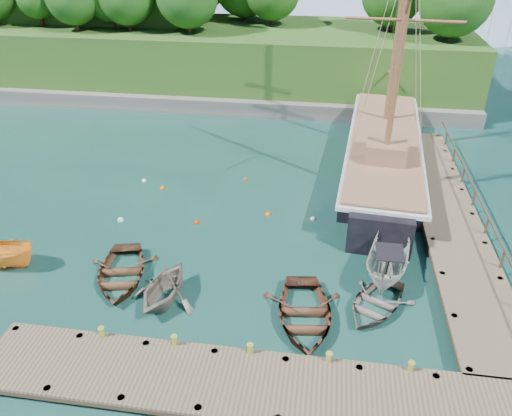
% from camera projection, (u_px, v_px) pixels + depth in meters
% --- Properties ---
extents(ground, '(160.00, 160.00, 0.00)m').
position_uv_depth(ground, '(226.00, 278.00, 24.13)').
color(ground, '#143C34').
rests_on(ground, ground).
extents(dock_near, '(20.00, 3.20, 1.10)m').
position_uv_depth(dock_near, '(244.00, 385.00, 18.12)').
color(dock_near, '#4B3E30').
rests_on(dock_near, ground).
extents(dock_east, '(3.20, 24.00, 1.10)m').
position_uv_depth(dock_east, '(448.00, 214.00, 28.42)').
color(dock_east, '#4B3E30').
rests_on(dock_east, ground).
extents(bollard_0, '(0.26, 0.26, 0.45)m').
position_uv_depth(bollard_0, '(105.00, 347.00, 20.29)').
color(bollard_0, olive).
rests_on(bollard_0, ground).
extents(bollard_1, '(0.26, 0.26, 0.45)m').
position_uv_depth(bollard_1, '(176.00, 355.00, 19.91)').
color(bollard_1, olive).
rests_on(bollard_1, ground).
extents(bollard_2, '(0.26, 0.26, 0.45)m').
position_uv_depth(bollard_2, '(250.00, 364.00, 19.53)').
color(bollard_2, olive).
rests_on(bollard_2, ground).
extents(bollard_3, '(0.26, 0.26, 0.45)m').
position_uv_depth(bollard_3, '(327.00, 373.00, 19.15)').
color(bollard_3, olive).
rests_on(bollard_3, ground).
extents(bollard_4, '(0.26, 0.26, 0.45)m').
position_uv_depth(bollard_4, '(407.00, 382.00, 18.77)').
color(bollard_4, olive).
rests_on(bollard_4, ground).
extents(rowboat_0, '(4.34, 5.34, 0.97)m').
position_uv_depth(rowboat_0, '(121.00, 279.00, 24.05)').
color(rowboat_0, '#4F331F').
rests_on(rowboat_0, ground).
extents(rowboat_1, '(3.73, 4.13, 1.91)m').
position_uv_depth(rowboat_1, '(165.00, 300.00, 22.74)').
color(rowboat_1, slate).
rests_on(rowboat_1, ground).
extents(rowboat_2, '(4.12, 5.33, 1.02)m').
position_uv_depth(rowboat_2, '(304.00, 321.00, 21.58)').
color(rowboat_2, '#4C2C1D').
rests_on(rowboat_2, ground).
extents(rowboat_3, '(4.34, 4.83, 0.82)m').
position_uv_depth(rowboat_3, '(374.00, 308.00, 22.27)').
color(rowboat_3, '#695F58').
rests_on(rowboat_3, ground).
extents(motorboat_orange, '(4.12, 1.66, 1.57)m').
position_uv_depth(motorboat_orange, '(2.00, 266.00, 24.98)').
color(motorboat_orange, orange).
rests_on(motorboat_orange, ground).
extents(cabin_boat_white, '(2.90, 5.24, 1.91)m').
position_uv_depth(cabin_boat_white, '(386.00, 276.00, 24.26)').
color(cabin_boat_white, silver).
rests_on(cabin_boat_white, ground).
extents(schooner, '(6.28, 26.42, 19.15)m').
position_uv_depth(schooner, '(382.00, 158.00, 33.52)').
color(schooner, black).
rests_on(schooner, ground).
extents(mooring_buoy_0, '(0.37, 0.37, 0.37)m').
position_uv_depth(mooring_buoy_0, '(121.00, 220.00, 28.67)').
color(mooring_buoy_0, silver).
rests_on(mooring_buoy_0, ground).
extents(mooring_buoy_1, '(0.31, 0.31, 0.31)m').
position_uv_depth(mooring_buoy_1, '(197.00, 223.00, 28.43)').
color(mooring_buoy_1, red).
rests_on(mooring_buoy_1, ground).
extents(mooring_buoy_2, '(0.35, 0.35, 0.35)m').
position_uv_depth(mooring_buoy_2, '(268.00, 215.00, 29.20)').
color(mooring_buoy_2, '#E05600').
rests_on(mooring_buoy_2, ground).
extents(mooring_buoy_3, '(0.30, 0.30, 0.30)m').
position_uv_depth(mooring_buoy_3, '(313.00, 219.00, 28.77)').
color(mooring_buoy_3, silver).
rests_on(mooring_buoy_3, ground).
extents(mooring_buoy_4, '(0.34, 0.34, 0.34)m').
position_uv_depth(mooring_buoy_4, '(163.00, 189.00, 32.01)').
color(mooring_buoy_4, '#E35C00').
rests_on(mooring_buoy_4, ground).
extents(mooring_buoy_5, '(0.28, 0.28, 0.28)m').
position_uv_depth(mooring_buoy_5, '(245.00, 180.00, 33.05)').
color(mooring_buoy_5, red).
rests_on(mooring_buoy_5, ground).
extents(mooring_buoy_6, '(0.30, 0.30, 0.30)m').
position_uv_depth(mooring_buoy_6, '(144.00, 181.00, 32.91)').
color(mooring_buoy_6, silver).
rests_on(mooring_buoy_6, ground).
extents(headland, '(51.00, 19.31, 12.90)m').
position_uv_depth(headland, '(160.00, 27.00, 49.68)').
color(headland, '#474744').
rests_on(headland, ground).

